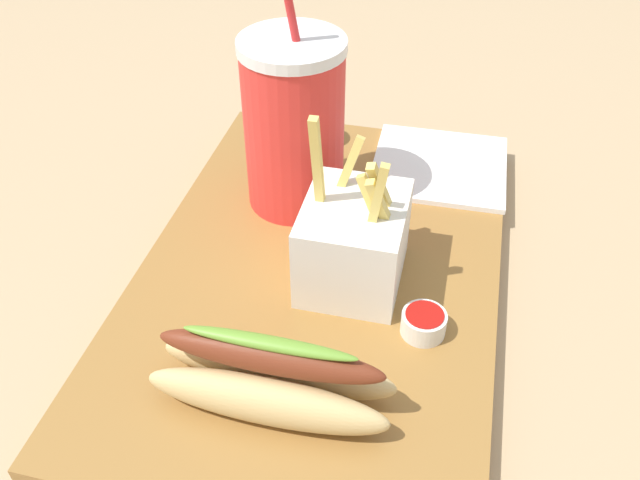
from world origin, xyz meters
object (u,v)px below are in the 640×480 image
fries_basket (354,241)px  ketchup_cup_2 (424,322)px  soda_cup (294,125)px  hot_dog_1 (278,379)px  ketchup_cup_1 (321,130)px  napkin_stack (439,166)px

fries_basket → ketchup_cup_2: bearing=53.5°
soda_cup → hot_dog_1: size_ratio=1.39×
fries_basket → ketchup_cup_2: size_ratio=4.43×
hot_dog_1 → ketchup_cup_1: hot_dog_1 is taller
ketchup_cup_2 → napkin_stack: size_ratio=0.26×
hot_dog_1 → ketchup_cup_2: bearing=134.5°
soda_cup → ketchup_cup_1: bearing=179.9°
soda_cup → ketchup_cup_2: (0.15, 0.14, -0.07)m
soda_cup → hot_dog_1: bearing=12.1°
soda_cup → ketchup_cup_1: soda_cup is taller
soda_cup → napkin_stack: 0.17m
fries_basket → hot_dog_1: 0.14m
ketchup_cup_1 → soda_cup: bearing=-0.1°
fries_basket → ketchup_cup_1: fries_basket is taller
napkin_stack → ketchup_cup_2: bearing=2.5°
napkin_stack → hot_dog_1: bearing=-14.2°
soda_cup → napkin_stack: size_ratio=1.76×
hot_dog_1 → soda_cup: bearing=-167.9°
hot_dog_1 → ketchup_cup_1: bearing=-171.6°
ketchup_cup_1 → hot_dog_1: bearing=8.4°
ketchup_cup_2 → napkin_stack: bearing=-177.5°
fries_basket → ketchup_cup_1: 0.22m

